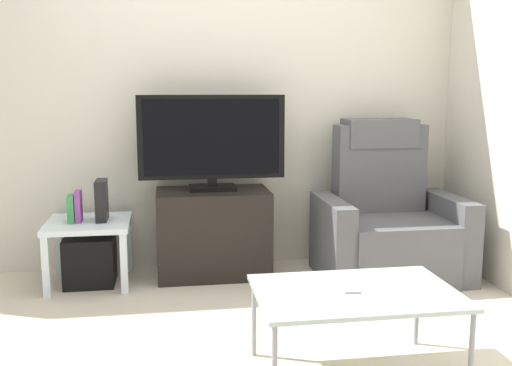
{
  "coord_description": "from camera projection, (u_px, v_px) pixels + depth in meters",
  "views": [
    {
      "loc": [
        -0.3,
        -3.15,
        1.3
      ],
      "look_at": [
        0.27,
        0.5,
        0.7
      ],
      "focal_mm": 41.31,
      "sensor_mm": 36.0,
      "label": 1
    }
  ],
  "objects": [
    {
      "name": "game_console",
      "position": [
        102.0,
        200.0,
        3.89
      ],
      "size": [
        0.07,
        0.2,
        0.27
      ],
      "primitive_type": "cube",
      "color": "black",
      "rests_on": "side_table"
    },
    {
      "name": "ground_plane",
      "position": [
        222.0,
        320.0,
        3.33
      ],
      "size": [
        6.4,
        6.4,
        0.0
      ],
      "primitive_type": "plane",
      "color": "beige"
    },
    {
      "name": "cell_phone",
      "position": [
        349.0,
        287.0,
        2.66
      ],
      "size": [
        0.09,
        0.16,
        0.01
      ],
      "primitive_type": "cube",
      "rotation": [
        0.0,
        0.0,
        -0.11
      ],
      "color": "#B7B7BC",
      "rests_on": "coffee_table"
    },
    {
      "name": "subwoofer_box",
      "position": [
        90.0,
        260.0,
        3.93
      ],
      "size": [
        0.32,
        0.32,
        0.32
      ],
      "primitive_type": "cube",
      "color": "black",
      "rests_on": "ground"
    },
    {
      "name": "side_table",
      "position": [
        89.0,
        231.0,
        3.9
      ],
      "size": [
        0.54,
        0.54,
        0.43
      ],
      "color": "silver",
      "rests_on": "ground"
    },
    {
      "name": "wall_back",
      "position": [
        205.0,
        88.0,
        4.22
      ],
      "size": [
        6.4,
        0.06,
        2.6
      ],
      "primitive_type": "cube",
      "color": "beige",
      "rests_on": "ground"
    },
    {
      "name": "book_middle",
      "position": [
        78.0,
        206.0,
        3.85
      ],
      "size": [
        0.04,
        0.11,
        0.21
      ],
      "primitive_type": "cube",
      "color": "purple",
      "rests_on": "side_table"
    },
    {
      "name": "coffee_table",
      "position": [
        356.0,
        296.0,
        2.64
      ],
      "size": [
        0.9,
        0.6,
        0.41
      ],
      "color": "#B2C6C1",
      "rests_on": "ground"
    },
    {
      "name": "television",
      "position": [
        212.0,
        140.0,
        4.02
      ],
      "size": [
        1.01,
        0.2,
        0.65
      ],
      "color": "black",
      "rests_on": "tv_stand"
    },
    {
      "name": "book_leftmost",
      "position": [
        72.0,
        209.0,
        3.84
      ],
      "size": [
        0.04,
        0.13,
        0.18
      ],
      "primitive_type": "cube",
      "color": "#388C4C",
      "rests_on": "side_table"
    },
    {
      "name": "recliner_armchair",
      "position": [
        388.0,
        222.0,
        4.09
      ],
      "size": [
        0.98,
        0.78,
        1.08
      ],
      "rotation": [
        0.0,
        0.0,
        0.14
      ],
      "color": "#515156",
      "rests_on": "ground"
    },
    {
      "name": "tv_stand",
      "position": [
        213.0,
        233.0,
        4.1
      ],
      "size": [
        0.77,
        0.46,
        0.6
      ],
      "color": "black",
      "rests_on": "ground"
    }
  ]
}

